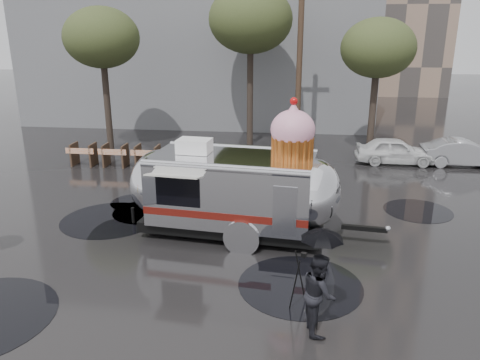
# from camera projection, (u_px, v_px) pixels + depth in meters

# --- Properties ---
(ground) EXTENTS (120.00, 120.00, 0.00)m
(ground) POSITION_uv_depth(u_px,v_px,m) (184.00, 290.00, 11.06)
(ground) COLOR black
(ground) RESTS_ON ground
(puddles) EXTENTS (13.72, 10.43, 0.01)m
(puddles) POSITION_uv_depth(u_px,v_px,m) (168.00, 246.00, 13.31)
(puddles) COLOR black
(puddles) RESTS_ON ground
(grey_building) EXTENTS (22.00, 12.00, 13.00)m
(grey_building) POSITION_uv_depth(u_px,v_px,m) (206.00, 20.00, 32.21)
(grey_building) COLOR slate
(grey_building) RESTS_ON ground
(utility_pole) EXTENTS (1.60, 0.28, 9.00)m
(utility_pole) POSITION_uv_depth(u_px,v_px,m) (300.00, 57.00, 22.58)
(utility_pole) COLOR #473323
(utility_pole) RESTS_ON ground
(tree_left) EXTENTS (3.64, 3.64, 6.95)m
(tree_left) POSITION_uv_depth(u_px,v_px,m) (102.00, 38.00, 22.48)
(tree_left) COLOR #382D26
(tree_left) RESTS_ON ground
(tree_mid) EXTENTS (4.20, 4.20, 8.03)m
(tree_mid) POSITION_uv_depth(u_px,v_px,m) (251.00, 20.00, 23.29)
(tree_mid) COLOR #382D26
(tree_mid) RESTS_ON ground
(tree_right) EXTENTS (3.36, 3.36, 6.42)m
(tree_right) POSITION_uv_depth(u_px,v_px,m) (378.00, 49.00, 21.09)
(tree_right) COLOR #382D26
(tree_right) RESTS_ON ground
(barricade_row) EXTENTS (4.30, 0.80, 1.00)m
(barricade_row) POSITION_uv_depth(u_px,v_px,m) (115.00, 155.00, 20.97)
(barricade_row) COLOR #473323
(barricade_row) RESTS_ON ground
(airstream_trailer) EXTENTS (7.84, 3.22, 4.24)m
(airstream_trailer) POSITION_uv_depth(u_px,v_px,m) (236.00, 187.00, 13.72)
(airstream_trailer) COLOR silver
(airstream_trailer) RESTS_ON ground
(person_right) EXTENTS (0.59, 0.88, 1.70)m
(person_right) POSITION_uv_depth(u_px,v_px,m) (319.00, 293.00, 9.36)
(person_right) COLOR black
(person_right) RESTS_ON ground
(umbrella_black) EXTENTS (1.03, 1.03, 2.25)m
(umbrella_black) POSITION_uv_depth(u_px,v_px,m) (322.00, 245.00, 9.04)
(umbrella_black) COLOR black
(umbrella_black) RESTS_ON ground
(tripod) EXTENTS (0.56, 0.54, 1.37)m
(tripod) POSITION_uv_depth(u_px,v_px,m) (303.00, 277.00, 10.11)
(tripod) COLOR black
(tripod) RESTS_ON ground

